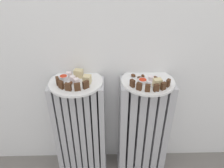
{
  "coord_description": "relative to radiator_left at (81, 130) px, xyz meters",
  "views": [
    {
      "loc": [
        -0.02,
        -0.67,
        1.21
      ],
      "look_at": [
        0.0,
        0.28,
        0.64
      ],
      "focal_mm": 33.85,
      "sensor_mm": 36.0,
      "label": 1
    }
  ],
  "objects": [
    {
      "name": "dark_cake_slice_right_2",
      "position": [
        0.35,
        -0.11,
        0.36
      ],
      "size": [
        0.03,
        0.02,
        0.04
      ],
      "primitive_type": "cube",
      "rotation": [
        0.0,
        0.0,
        -0.2
      ],
      "color": "#472B19",
      "rests_on": "plate_right"
    },
    {
      "name": "medjool_date_left_1",
      "position": [
        -0.02,
        -0.03,
        0.35
      ],
      "size": [
        0.02,
        0.03,
        0.02
      ],
      "primitive_type": "ellipsoid",
      "rotation": [
        0.0,
        0.0,
        1.33
      ],
      "color": "#4C2814",
      "rests_on": "plate_left"
    },
    {
      "name": "turkish_delight_left_0",
      "position": [
        -0.02,
        0.01,
        0.35
      ],
      "size": [
        0.03,
        0.03,
        0.02
      ],
      "primitive_type": "cube",
      "rotation": [
        0.0,
        0.0,
        1.34
      ],
      "color": "white",
      "rests_on": "plate_left"
    },
    {
      "name": "medjool_date_right_0",
      "position": [
        0.42,
        0.02,
        0.35
      ],
      "size": [
        0.04,
        0.03,
        0.01
      ],
      "primitive_type": "ellipsoid",
      "rotation": [
        0.0,
        0.0,
        2.47
      ],
      "color": "#4C2814",
      "rests_on": "plate_right"
    },
    {
      "name": "dark_cake_slice_right_5",
      "position": [
        0.46,
        -0.06,
        0.36
      ],
      "size": [
        0.03,
        0.03,
        0.04
      ],
      "primitive_type": "cube",
      "rotation": [
        0.0,
        0.0,
        0.96
      ],
      "color": "#472B19",
      "rests_on": "plate_right"
    },
    {
      "name": "turkish_delight_left_2",
      "position": [
        -0.04,
        0.05,
        0.35
      ],
      "size": [
        0.03,
        0.03,
        0.03
      ],
      "primitive_type": "cube",
      "rotation": [
        0.0,
        0.0,
        1.51
      ],
      "color": "white",
      "rests_on": "plate_left"
    },
    {
      "name": "marble_cake_slice_left_0",
      "position": [
        0.06,
        -0.02,
        0.36
      ],
      "size": [
        0.04,
        0.05,
        0.04
      ],
      "primitive_type": "cube",
      "rotation": [
        0.0,
        0.0,
        -0.22
      ],
      "color": "beige",
      "rests_on": "plate_left"
    },
    {
      "name": "fork",
      "position": [
        0.38,
        -0.06,
        0.34
      ],
      "size": [
        0.04,
        0.1,
        0.0
      ],
      "color": "#B7B7BC",
      "rests_on": "plate_right"
    },
    {
      "name": "medjool_date_right_1",
      "position": [
        0.3,
        0.04,
        0.35
      ],
      "size": [
        0.03,
        0.03,
        0.02
      ],
      "primitive_type": "ellipsoid",
      "rotation": [
        0.0,
        0.0,
        2.37
      ],
      "color": "#4C2814",
      "rests_on": "plate_right"
    },
    {
      "name": "dark_cake_slice_left_4",
      "position": [
        0.06,
        -0.07,
        0.36
      ],
      "size": [
        0.03,
        0.03,
        0.04
      ],
      "primitive_type": "cube",
      "rotation": [
        0.0,
        0.0,
        0.7
      ],
      "color": "#472B19",
      "rests_on": "plate_left"
    },
    {
      "name": "medjool_date_right_2",
      "position": [
        0.35,
        0.03,
        0.35
      ],
      "size": [
        0.02,
        0.03,
        0.02
      ],
      "primitive_type": "ellipsoid",
      "rotation": [
        0.0,
        0.0,
        1.88
      ],
      "color": "#4C2814",
      "rests_on": "plate_right"
    },
    {
      "name": "dark_cake_slice_left_2",
      "position": [
        -0.02,
        -0.09,
        0.36
      ],
      "size": [
        0.03,
        0.02,
        0.04
      ],
      "primitive_type": "cube",
      "rotation": [
        0.0,
        0.0,
        -0.27
      ],
      "color": "#472B19",
      "rests_on": "plate_left"
    },
    {
      "name": "dark_cake_slice_left_3",
      "position": [
        0.02,
        -0.09,
        0.36
      ],
      "size": [
        0.03,
        0.02,
        0.04
      ],
      "primitive_type": "cube",
      "rotation": [
        0.0,
        0.0,
        0.21
      ],
      "color": "#472B19",
      "rests_on": "plate_left"
    },
    {
      "name": "medjool_date_right_3",
      "position": [
        0.33,
        0.01,
        0.35
      ],
      "size": [
        0.03,
        0.03,
        0.02
      ],
      "primitive_type": "ellipsoid",
      "rotation": [
        0.0,
        0.0,
        2.6
      ],
      "color": "#4C2814",
      "rests_on": "plate_right"
    },
    {
      "name": "jam_bowl_left",
      "position": [
        -0.06,
        0.01,
        0.35
      ],
      "size": [
        0.05,
        0.05,
        0.03
      ],
      "color": "white",
      "rests_on": "plate_left"
    },
    {
      "name": "radiator_left",
      "position": [
        0.0,
        0.0,
        0.0
      ],
      "size": [
        0.3,
        0.15,
        0.65
      ],
      "color": "#B2B2B7",
      "rests_on": "ground_plane"
    },
    {
      "name": "turkish_delight_right_0",
      "position": [
        0.39,
        -0.0,
        0.35
      ],
      "size": [
        0.02,
        0.02,
        0.02
      ],
      "primitive_type": "cube",
      "rotation": [
        0.0,
        0.0,
        0.01
      ],
      "color": "white",
      "rests_on": "plate_right"
    },
    {
      "name": "dark_cake_slice_left_1",
      "position": [
        -0.06,
        -0.07,
        0.36
      ],
      "size": [
        0.03,
        0.03,
        0.04
      ],
      "primitive_type": "cube",
      "rotation": [
        0.0,
        0.0,
        -0.75
      ],
      "color": "#472B19",
      "rests_on": "plate_left"
    },
    {
      "name": "plate_left",
      "position": [
        0.0,
        -0.0,
        0.33
      ],
      "size": [
        0.28,
        0.28,
        0.01
      ],
      "primitive_type": "cylinder",
      "color": "white",
      "rests_on": "radiator_left"
    },
    {
      "name": "medjool_date_left_0",
      "position": [
        -0.08,
        0.04,
        0.35
      ],
      "size": [
        0.03,
        0.03,
        0.02
      ],
      "primitive_type": "ellipsoid",
      "rotation": [
        0.0,
        0.0,
        0.78
      ],
      "color": "#4C2814",
      "rests_on": "plate_left"
    },
    {
      "name": "plate_right",
      "position": [
        0.37,
        -0.0,
        0.33
      ],
      "size": [
        0.28,
        0.28,
        0.01
      ],
      "primitive_type": "cylinder",
      "color": "white",
      "rests_on": "radiator_right"
    },
    {
      "name": "dark_cake_slice_right_3",
      "position": [
        0.39,
        -0.11,
        0.36
      ],
      "size": [
        0.03,
        0.02,
        0.04
      ],
      "primitive_type": "cube",
      "rotation": [
        0.0,
        0.0,
        0.19
      ],
      "color": "#472B19",
      "rests_on": "plate_right"
    },
    {
      "name": "turkish_delight_left_3",
      "position": [
        0.05,
        0.03,
        0.35
      ],
      "size": [
        0.03,
        0.03,
        0.02
      ],
      "primitive_type": "cube",
      "rotation": [
        0.0,
        0.0,
        1.04
      ],
      "color": "white",
      "rests_on": "plate_left"
    },
    {
      "name": "dark_cake_slice_left_0",
      "position": [
        -0.09,
        -0.03,
        0.36
      ],
      "size": [
        0.02,
        0.03,
        0.04
      ],
      "primitive_type": "cube",
      "rotation": [
        0.0,
        0.0,
        -1.24
      ],
      "color": "#472B19",
      "rests_on": "plate_left"
    },
    {
      "name": "jam_bowl_right",
      "position": [
        0.34,
        -0.02,
        0.35
      ],
      "size": [
        0.05,
        0.05,
        0.02
      ],
      "color": "white",
      "rests_on": "plate_right"
    },
    {
      "name": "marble_cake_slice_right_0",
      "position": [
        0.41,
        -0.07,
        0.36
      ],
      "size": [
        0.04,
        0.04,
        0.05
      ],
      "primitive_type": "cube",
      "rotation": [
        0.0,
        0.0,
        0.2
      ],
      "color": "beige",
      "rests_on": "plate_right"
    },
    {
      "name": "turkish_delight_right_1",
      "position": [
        0.4,
        -0.04,
        0.35
      ],
      "size": [
        0.02,
        0.02,
        0.02
      ],
      "primitive_type": "cube",
      "rotation": [
        0.0,
        0.0,
        1.48
      ],
      "color": "white",
      "rests_on": "plate_right"
    },
    {
      "name": "radiator_right",
      "position": [
        0.37,
        -0.0,
        0.0
      ],
      "size": [
        0.3,
        0.15,
        0.65
      ],
      "color": "#B2B2B7",
      "rests_on": "ground_plane"
    },
    {
      "name": "dark_cake_slice_right_1",
      "position": [
        0.32,
        -0.09,
        0.36
      ],
      "size": [
        0.03,
        0.03,
        0.04
      ],
      "primitive_type": "cube",
      "rotation": [
        0.0,
        0.0,
        -0.58
      ],
      "color": "#472B19",
      "rests_on": "plate_right"
    },
    {
      "name": "dark_cake_slice_right_4",
      "position": [
        0.43,
        -0.09,
        0.36
      ],
      "size": [
        0.03,
        0.03,
        0.04
      ],
      "primitive_type": "cube",
      "rotation": [
        0.0,
        0.0,
        0.58
      ],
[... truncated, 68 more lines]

